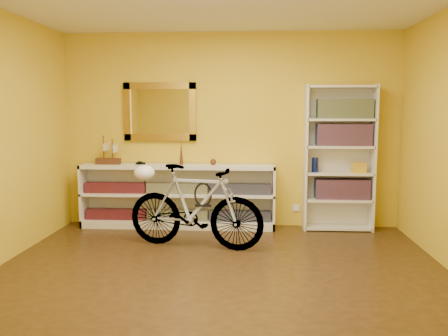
# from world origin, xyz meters

# --- Properties ---
(floor) EXTENTS (4.50, 4.00, 0.01)m
(floor) POSITION_xyz_m (0.00, 0.00, -0.01)
(floor) COLOR #301E0D
(floor) RESTS_ON ground
(back_wall) EXTENTS (4.50, 0.01, 2.60)m
(back_wall) POSITION_xyz_m (0.00, 2.00, 1.30)
(back_wall) COLOR gold
(back_wall) RESTS_ON ground
(gilt_mirror) EXTENTS (0.98, 0.06, 0.78)m
(gilt_mirror) POSITION_xyz_m (-0.95, 1.97, 1.55)
(gilt_mirror) COLOR olive
(gilt_mirror) RESTS_ON back_wall
(wall_socket) EXTENTS (0.09, 0.02, 0.09)m
(wall_socket) POSITION_xyz_m (0.90, 1.99, 0.25)
(wall_socket) COLOR silver
(wall_socket) RESTS_ON back_wall
(console_unit) EXTENTS (2.60, 0.35, 0.85)m
(console_unit) POSITION_xyz_m (-0.70, 1.81, 0.42)
(console_unit) COLOR silver
(console_unit) RESTS_ON floor
(cd_row_lower) EXTENTS (2.50, 0.13, 0.14)m
(cd_row_lower) POSITION_xyz_m (-0.70, 1.79, 0.17)
(cd_row_lower) COLOR black
(cd_row_lower) RESTS_ON console_unit
(cd_row_upper) EXTENTS (2.50, 0.13, 0.14)m
(cd_row_upper) POSITION_xyz_m (-0.70, 1.79, 0.54)
(cd_row_upper) COLOR navy
(cd_row_upper) RESTS_ON console_unit
(model_ship) EXTENTS (0.33, 0.13, 0.39)m
(model_ship) POSITION_xyz_m (-1.63, 1.81, 1.04)
(model_ship) COLOR #3F1F11
(model_ship) RESTS_ON console_unit
(toy_car) EXTENTS (0.00, 0.01, 0.00)m
(toy_car) POSITION_xyz_m (-1.19, 1.81, 0.85)
(toy_car) COLOR black
(toy_car) RESTS_ON console_unit
(bronze_ornament) EXTENTS (0.05, 0.05, 0.31)m
(bronze_ornament) POSITION_xyz_m (-0.64, 1.81, 1.01)
(bronze_ornament) COLOR #54301C
(bronze_ornament) RESTS_ON console_unit
(decorative_orb) EXTENTS (0.08, 0.08, 0.08)m
(decorative_orb) POSITION_xyz_m (-0.22, 1.81, 0.89)
(decorative_orb) COLOR #54301C
(decorative_orb) RESTS_ON console_unit
(bookcase) EXTENTS (0.90, 0.30, 1.90)m
(bookcase) POSITION_xyz_m (1.43, 1.84, 0.95)
(bookcase) COLOR silver
(bookcase) RESTS_ON floor
(book_row_a) EXTENTS (0.70, 0.22, 0.26)m
(book_row_a) POSITION_xyz_m (1.48, 1.84, 0.55)
(book_row_a) COLOR maroon
(book_row_a) RESTS_ON bookcase
(book_row_b) EXTENTS (0.70, 0.22, 0.28)m
(book_row_b) POSITION_xyz_m (1.48, 1.84, 1.25)
(book_row_b) COLOR maroon
(book_row_b) RESTS_ON bookcase
(book_row_c) EXTENTS (0.70, 0.22, 0.25)m
(book_row_c) POSITION_xyz_m (1.48, 1.84, 1.59)
(book_row_c) COLOR #194A5A
(book_row_c) RESTS_ON bookcase
(travel_mug) EXTENTS (0.09, 0.09, 0.19)m
(travel_mug) POSITION_xyz_m (1.12, 1.82, 0.86)
(travel_mug) COLOR navy
(travel_mug) RESTS_ON bookcase
(red_tin) EXTENTS (0.20, 0.20, 0.20)m
(red_tin) POSITION_xyz_m (1.23, 1.87, 1.56)
(red_tin) COLOR maroon
(red_tin) RESTS_ON bookcase
(yellow_bag) EXTENTS (0.18, 0.13, 0.13)m
(yellow_bag) POSITION_xyz_m (1.68, 1.80, 0.83)
(yellow_bag) COLOR gold
(yellow_bag) RESTS_ON bookcase
(bicycle) EXTENTS (0.75, 1.69, 0.96)m
(bicycle) POSITION_xyz_m (-0.34, 0.90, 0.48)
(bicycle) COLOR silver
(bicycle) RESTS_ON floor
(helmet) EXTENTS (0.24, 0.23, 0.18)m
(helmet) POSITION_xyz_m (-0.95, 1.02, 0.85)
(helmet) COLOR white
(helmet) RESTS_ON bicycle
(u_lock) EXTENTS (0.21, 0.02, 0.21)m
(u_lock) POSITION_xyz_m (-0.25, 0.88, 0.62)
(u_lock) COLOR black
(u_lock) RESTS_ON bicycle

